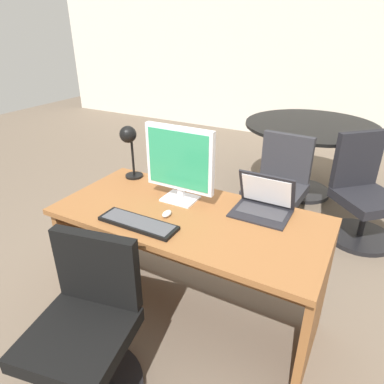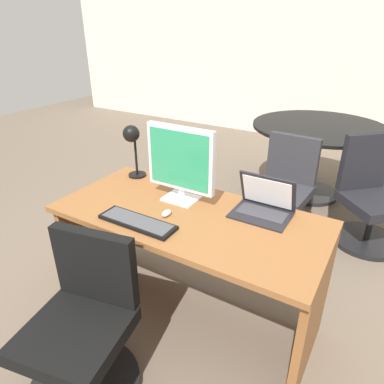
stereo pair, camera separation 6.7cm
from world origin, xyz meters
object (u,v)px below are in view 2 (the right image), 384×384
(monitor, at_px, (180,161))
(desk_lamp, at_px, (132,140))
(keyboard, at_px, (137,222))
(meeting_table, at_px, (317,143))
(laptop, at_px, (265,201))
(office_chair, at_px, (84,334))
(mouse, at_px, (166,213))
(meeting_chair_far, at_px, (369,202))
(meeting_chair_near, at_px, (282,196))
(desk, at_px, (193,244))

(monitor, bearing_deg, desk_lamp, 165.25)
(monitor, xyz_separation_m, keyboard, (-0.05, -0.35, -0.23))
(meeting_table, bearing_deg, keyboard, -99.55)
(laptop, distance_m, meeting_table, 1.94)
(monitor, distance_m, office_chair, 1.03)
(keyboard, height_order, meeting_table, meeting_table)
(mouse, distance_m, meeting_chair_far, 1.89)
(keyboard, distance_m, mouse, 0.17)
(meeting_chair_near, height_order, meeting_chair_far, meeting_chair_far)
(desk, distance_m, monitor, 0.50)
(desk, xyz_separation_m, meeting_table, (0.22, 2.11, 0.07))
(desk, height_order, monitor, monitor)
(desk, bearing_deg, keyboard, -122.42)
(mouse, distance_m, meeting_table, 2.27)
(keyboard, distance_m, meeting_chair_near, 1.59)
(keyboard, xyz_separation_m, desk_lamp, (-0.40, 0.47, 0.25))
(keyboard, relative_size, meeting_chair_near, 0.51)
(desk_lamp, relative_size, meeting_table, 0.27)
(keyboard, distance_m, meeting_table, 2.43)
(laptop, distance_m, desk_lamp, 0.95)
(laptop, xyz_separation_m, meeting_chair_far, (0.49, 1.29, -0.46))
(desk, relative_size, meeting_chair_far, 1.68)
(desk_lamp, distance_m, meeting_chair_near, 1.43)
(desk, bearing_deg, mouse, -125.74)
(desk, xyz_separation_m, meeting_chair_far, (0.84, 1.47, -0.16))
(desk, bearing_deg, monitor, 149.93)
(monitor, xyz_separation_m, desk_lamp, (-0.45, 0.12, 0.02))
(monitor, distance_m, keyboard, 0.43)
(meeting_chair_far, bearing_deg, monitor, -124.74)
(desk, relative_size, mouse, 21.44)
(mouse, relative_size, desk_lamp, 0.19)
(desk, bearing_deg, office_chair, -106.04)
(laptop, relative_size, meeting_chair_near, 0.37)
(mouse, bearing_deg, desk, 54.26)
(meeting_chair_far, bearing_deg, mouse, -120.17)
(desk_lamp, distance_m, meeting_table, 2.12)
(monitor, bearing_deg, keyboard, -97.56)
(laptop, height_order, mouse, laptop)
(keyboard, height_order, desk_lamp, desk_lamp)
(monitor, relative_size, meeting_table, 0.34)
(office_chair, xyz_separation_m, meeting_chair_near, (0.37, 1.93, 0.01))
(mouse, bearing_deg, meeting_chair_near, 78.95)
(monitor, distance_m, meeting_chair_near, 1.35)
(mouse, xyz_separation_m, meeting_chair_far, (0.93, 1.60, -0.41))
(laptop, distance_m, meeting_chair_near, 1.15)
(desk, distance_m, mouse, 0.29)
(keyboard, distance_m, office_chair, 0.61)
(monitor, height_order, mouse, monitor)
(meeting_chair_far, bearing_deg, meeting_chair_near, -159.39)
(keyboard, xyz_separation_m, meeting_table, (0.40, 2.39, -0.17))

